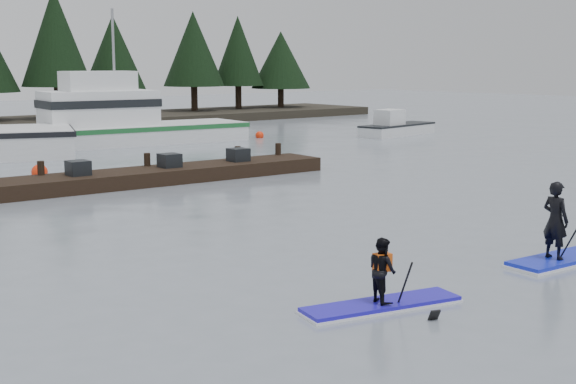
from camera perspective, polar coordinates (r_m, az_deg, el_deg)
ground at (r=16.30m, az=13.62°, el=-6.45°), size 160.00×160.00×0.00m
fishing_boat_medium at (r=43.50m, az=-11.79°, el=4.07°), size 13.13×4.90×7.87m
skiff at (r=48.28m, az=7.79°, el=4.42°), size 5.83×2.53×0.66m
floating_dock at (r=29.00m, az=-11.00°, el=1.00°), size 15.64×2.79×0.52m
buoy_c at (r=46.20m, az=-2.03°, el=3.87°), size 0.48×0.48×0.48m
buoy_b at (r=32.00m, az=-17.24°, el=1.05°), size 0.62×0.62×0.62m
paddleboard_solo at (r=14.41m, az=6.70°, el=-6.59°), size 3.08×1.40×1.78m
paddleboard_duo at (r=18.78m, az=19.67°, el=-2.91°), size 3.82×1.31×2.29m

